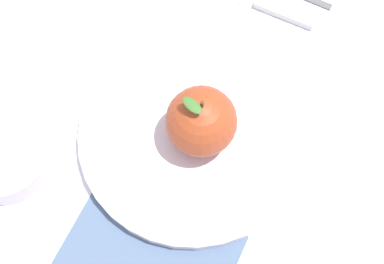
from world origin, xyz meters
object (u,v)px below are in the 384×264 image
Objects in this scene: apple at (201,121)px; knife at (252,1)px; side_bowl at (4,154)px; linen_napkin at (151,250)px; dinner_plate at (192,135)px.

apple is 0.51× the size of knife.
side_bowl is 0.60× the size of linen_napkin.
apple is 0.49× the size of linen_napkin.
linen_napkin is (0.08, 0.11, -0.06)m from apple.
side_bowl reaches higher than knife.
knife is (-0.11, -0.17, -0.06)m from apple.
linen_napkin is at bearing 57.11° from dinner_plate.
linen_napkin is at bearing 55.06° from knife.
apple is at bearing -127.22° from linen_napkin.
knife is (-0.12, -0.17, -0.01)m from dinner_plate.
apple is at bearing 147.86° from dinner_plate.
dinner_plate is 0.05m from apple.
knife is 0.97× the size of linen_napkin.
dinner_plate is 0.21m from side_bowl.
knife is at bearing -124.94° from linen_napkin.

